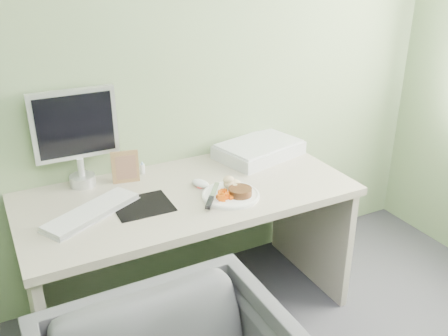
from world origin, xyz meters
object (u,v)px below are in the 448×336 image
scanner (259,150)px  desk (188,224)px  monitor (76,133)px  plate (231,195)px

scanner → desk: bearing=-171.8°
desk → monitor: size_ratio=3.33×
desk → monitor: 0.70m
scanner → monitor: bearing=160.4°
plate → monitor: monitor is taller
plate → desk: bearing=136.7°
plate → scanner: 0.52m
monitor → desk: bearing=-35.3°
desk → scanner: scanner is taller
desk → scanner: size_ratio=3.51×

